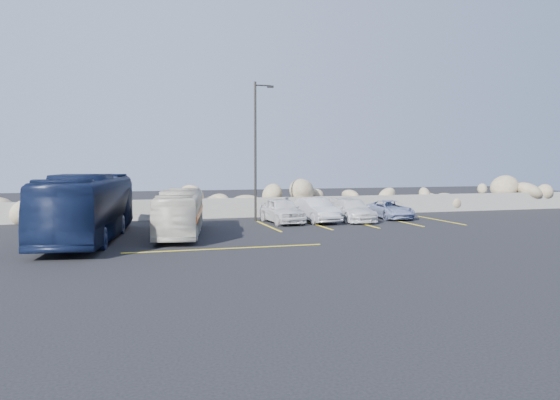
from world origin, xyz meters
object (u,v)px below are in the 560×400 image
object	(u,v)px
lamppost	(256,147)
car_d	(390,210)
car_c	(352,210)
car_a	(282,210)
car_b	(316,210)
tour_coach	(88,207)
vintage_bus	(180,213)

from	to	relation	value
lamppost	car_d	distance (m)	9.06
lamppost	car_d	world-z (taller)	lamppost
car_c	car_d	size ratio (longest dim) A/B	1.11
car_c	car_d	world-z (taller)	car_c
car_a	car_d	bearing A→B (deg)	0.59
car_a	car_b	xyz separation A→B (m)	(1.97, -0.13, -0.02)
car_b	car_d	xyz separation A→B (m)	(5.06, 0.61, -0.15)
lamppost	tour_coach	xyz separation A→B (m)	(-8.90, -5.39, -2.83)
car_d	vintage_bus	bearing A→B (deg)	-159.68
lamppost	tour_coach	world-z (taller)	lamppost
tour_coach	lamppost	bearing A→B (deg)	39.55
lamppost	car_a	size ratio (longest dim) A/B	1.92
lamppost	car_d	xyz separation A→B (m)	(8.22, -0.67, -3.75)
lamppost	car_b	world-z (taller)	lamppost
vintage_bus	car_b	xyz separation A→B (m)	(8.02, 3.53, -0.38)
tour_coach	car_a	bearing A→B (deg)	31.14
vintage_bus	car_a	world-z (taller)	vintage_bus
vintage_bus	car_a	size ratio (longest dim) A/B	1.84
lamppost	car_a	world-z (taller)	lamppost
vintage_bus	tour_coach	world-z (taller)	tour_coach
car_d	car_c	bearing A→B (deg)	-164.17
lamppost	car_b	size ratio (longest dim) A/B	1.91
tour_coach	car_d	bearing A→B (deg)	23.76
car_a	car_c	xyz separation A→B (m)	(4.24, -0.17, -0.08)
vintage_bus	car_c	world-z (taller)	vintage_bus
car_a	vintage_bus	bearing A→B (deg)	-152.10
tour_coach	car_c	world-z (taller)	tour_coach
car_b	car_d	world-z (taller)	car_b
lamppost	car_b	xyz separation A→B (m)	(3.16, -1.29, -3.60)
car_b	car_d	size ratio (longest dim) A/B	1.07
vintage_bus	car_d	size ratio (longest dim) A/B	1.97
tour_coach	car_b	xyz separation A→B (m)	(12.06, 4.10, -0.77)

